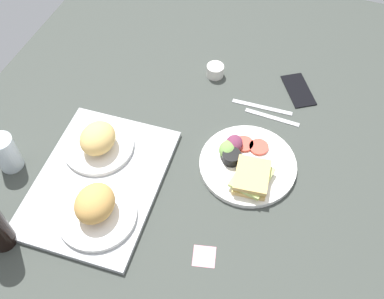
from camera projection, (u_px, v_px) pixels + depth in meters
ground_plane at (199, 169)px, 129.95cm from camera, size 190.00×150.00×3.00cm
serving_tray at (99, 181)px, 124.75cm from camera, size 46.84×35.56×1.60cm
bread_plate_near at (96, 208)px, 115.00cm from camera, size 20.56×20.56×9.24cm
bread_plate_far at (98, 141)px, 127.73cm from camera, size 20.27×20.27×9.02cm
plate_with_salad at (246, 164)px, 127.01cm from camera, size 27.40×27.40×5.40cm
drinking_glass at (6, 153)px, 124.41cm from camera, size 6.61×6.61×11.49cm
espresso_cup at (215, 71)px, 148.74cm from camera, size 5.60×5.60×4.00cm
fork at (272, 117)px, 139.18cm from camera, size 1.79×17.03×0.50cm
knife at (262, 107)px, 141.68cm from camera, size 2.39×19.05×0.50cm
cell_phone at (298, 90)px, 145.83cm from camera, size 16.01×13.85×0.80cm
sticky_note at (204, 256)px, 112.63cm from camera, size 6.79×6.79×0.12cm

